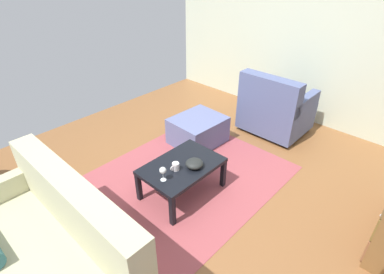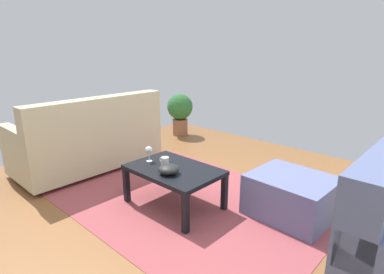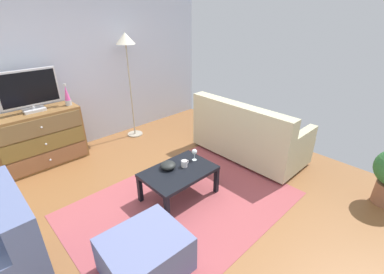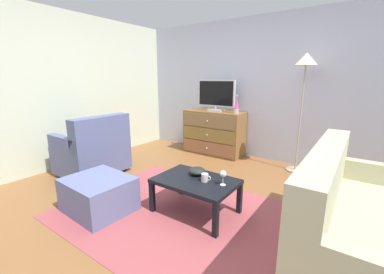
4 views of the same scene
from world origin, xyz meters
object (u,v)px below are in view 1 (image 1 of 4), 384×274
Objects in this scene: couch_large at (51,253)px; bowl_decorative at (194,164)px; wine_glass at (163,171)px; armchair at (275,109)px; ottoman at (198,130)px; mug at (175,167)px; coffee_table at (182,168)px.

bowl_decorative is at bearing 176.54° from couch_large.
wine_glass is 0.17× the size of armchair.
ottoman is at bearing -152.57° from wine_glass.
mug is 0.20m from bowl_decorative.
couch_large is 3.39m from armchair.
armchair is at bearing 179.02° from coffee_table.
armchair is (-2.23, -0.01, -0.13)m from wine_glass.
coffee_table is 1.24× the size of ottoman.
bowl_decorative is 0.27× the size of ottoman.
bowl_decorative is 1.54m from couch_large.
wine_glass reaches higher than coffee_table.
coffee_table is at bearing -178.78° from couch_large.
bowl_decorative is at bearing 40.12° from ottoman.
bowl_decorative is 0.11× the size of couch_large.
coffee_table is 1.92m from armchair.
wine_glass is 0.83× the size of bowl_decorative.
armchair is (-1.92, 0.03, 0.03)m from coffee_table.
coffee_table is 0.94× the size of armchair.
armchair reaches higher than bowl_decorative.
couch_large reaches higher than coffee_table.
coffee_table is at bearing -172.15° from mug.
ottoman is at bearing -147.08° from coffee_table.
bowl_decorative is at bearing 2.81° from armchair.
bowl_decorative is (-0.06, 0.12, 0.09)m from coffee_table.
coffee_table is at bearing 32.92° from ottoman.
ottoman is (-0.85, -0.71, -0.24)m from bowl_decorative.
coffee_table is 1.10m from ottoman.
coffee_table is at bearing -171.99° from wine_glass.
wine_glass is at bearing -12.23° from bowl_decorative.
armchair is at bearing 148.41° from ottoman.
wine_glass is 1.38× the size of mug.
wine_glass is at bearing 8.01° from coffee_table.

